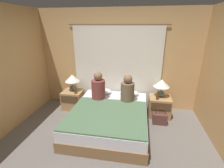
% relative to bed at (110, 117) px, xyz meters
% --- Properties ---
extents(ground_plane, '(16.00, 16.00, 0.00)m').
position_rel_bed_xyz_m(ground_plane, '(0.00, -0.80, -0.21)').
color(ground_plane, '#66605B').
extents(wall_back, '(4.15, 0.06, 2.50)m').
position_rel_bed_xyz_m(wall_back, '(0.00, 1.09, 1.04)').
color(wall_back, tan).
rests_on(wall_back, ground_plane).
extents(curtain_panel, '(2.44, 0.02, 2.12)m').
position_rel_bed_xyz_m(curtain_panel, '(0.00, 1.03, 0.84)').
color(curtain_panel, silver).
rests_on(curtain_panel, ground_plane).
extents(bed, '(1.59, 1.95, 0.43)m').
position_rel_bed_xyz_m(bed, '(0.00, 0.00, 0.00)').
color(bed, olive).
rests_on(bed, ground_plane).
extents(nightstand_left, '(0.51, 0.47, 0.48)m').
position_rel_bed_xyz_m(nightstand_left, '(-1.11, 0.66, 0.03)').
color(nightstand_left, '#A87F51').
rests_on(nightstand_left, ground_plane).
extents(nightstand_right, '(0.51, 0.47, 0.48)m').
position_rel_bed_xyz_m(nightstand_right, '(1.11, 0.66, 0.03)').
color(nightstand_right, '#A87F51').
rests_on(nightstand_right, ground_plane).
extents(lamp_left, '(0.37, 0.37, 0.43)m').
position_rel_bed_xyz_m(lamp_left, '(-1.11, 0.71, 0.57)').
color(lamp_left, slate).
rests_on(lamp_left, nightstand_left).
extents(lamp_right, '(0.37, 0.37, 0.43)m').
position_rel_bed_xyz_m(lamp_right, '(1.11, 0.71, 0.57)').
color(lamp_right, slate).
rests_on(lamp_right, nightstand_right).
extents(pillow_left, '(0.49, 0.32, 0.12)m').
position_rel_bed_xyz_m(pillow_left, '(-0.35, 0.78, 0.28)').
color(pillow_left, white).
rests_on(pillow_left, bed).
extents(pillow_right, '(0.49, 0.32, 0.12)m').
position_rel_bed_xyz_m(pillow_right, '(0.35, 0.78, 0.28)').
color(pillow_right, white).
rests_on(pillow_right, bed).
extents(blanket_on_bed, '(1.53, 1.34, 0.03)m').
position_rel_bed_xyz_m(blanket_on_bed, '(0.00, -0.27, 0.23)').
color(blanket_on_bed, '#4C6B4C').
rests_on(blanket_on_bed, bed).
extents(person_left_in_bed, '(0.32, 0.32, 0.67)m').
position_rel_bed_xyz_m(person_left_in_bed, '(-0.35, 0.43, 0.50)').
color(person_left_in_bed, brown).
rests_on(person_left_in_bed, bed).
extents(person_right_in_bed, '(0.31, 0.31, 0.65)m').
position_rel_bed_xyz_m(person_right_in_bed, '(0.33, 0.43, 0.49)').
color(person_right_in_bed, brown).
rests_on(person_right_in_bed, bed).
extents(beer_bottle_on_left_stand, '(0.06, 0.06, 0.21)m').
position_rel_bed_xyz_m(beer_bottle_on_left_stand, '(-0.97, 0.52, 0.35)').
color(beer_bottle_on_left_stand, '#513819').
rests_on(beer_bottle_on_left_stand, nightstand_left).
extents(beer_bottle_on_right_stand, '(0.06, 0.06, 0.23)m').
position_rel_bed_xyz_m(beer_bottle_on_right_stand, '(1.02, 0.52, 0.36)').
color(beer_bottle_on_right_stand, '#513819').
rests_on(beer_bottle_on_right_stand, nightstand_right).
extents(handbag_on_floor, '(0.31, 0.16, 0.40)m').
position_rel_bed_xyz_m(handbag_on_floor, '(1.09, 0.28, -0.08)').
color(handbag_on_floor, brown).
rests_on(handbag_on_floor, ground_plane).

